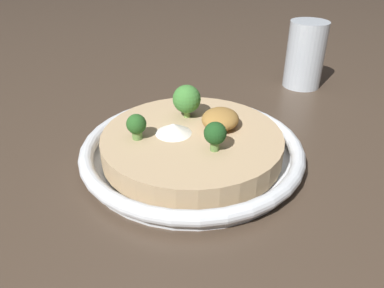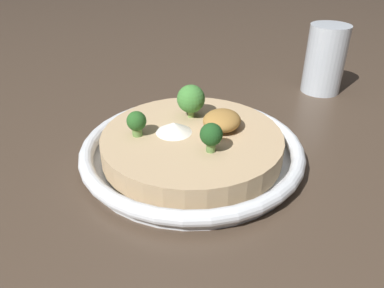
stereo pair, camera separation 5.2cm
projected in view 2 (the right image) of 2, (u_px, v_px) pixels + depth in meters
name	position (u px, v px, depth m)	size (l,w,h in m)	color
ground_plane	(192.00, 159.00, 0.53)	(6.00, 6.00, 0.00)	#47382B
risotto_bowl	(192.00, 148.00, 0.52)	(0.31, 0.31, 0.04)	silver
cheese_sprinkle	(174.00, 127.00, 0.51)	(0.05, 0.05, 0.01)	white
crispy_onion_garnish	(222.00, 121.00, 0.51)	(0.06, 0.05, 0.03)	#A37538
broccoli_back	(137.00, 122.00, 0.50)	(0.03, 0.03, 0.03)	#668E47
broccoli_front	(211.00, 135.00, 0.46)	(0.03, 0.03, 0.04)	#668E47
broccoli_back_right	(191.00, 99.00, 0.54)	(0.04, 0.04, 0.05)	#759E4C
drinking_glass	(325.00, 59.00, 0.71)	(0.07, 0.07, 0.13)	silver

